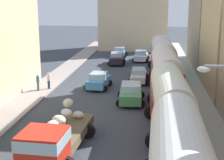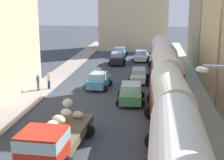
# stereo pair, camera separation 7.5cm
# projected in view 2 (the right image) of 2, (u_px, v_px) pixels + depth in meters

# --- Properties ---
(ground_plane) EXTENTS (154.00, 154.00, 0.00)m
(ground_plane) POSITION_uv_depth(u_px,v_px,m) (118.00, 86.00, 33.62)
(ground_plane) COLOR #353A41
(sidewalk_left) EXTENTS (2.50, 70.00, 0.14)m
(sidewalk_left) POSITION_uv_depth(u_px,v_px,m) (48.00, 84.00, 34.47)
(sidewalk_left) COLOR gray
(sidewalk_left) RESTS_ON ground
(sidewalk_right) EXTENTS (2.50, 70.00, 0.14)m
(sidewalk_right) POSITION_uv_depth(u_px,v_px,m) (191.00, 88.00, 32.73)
(sidewalk_right) COLOR #A6AF9F
(sidewalk_right) RESTS_ON ground
(building_right_3) EXTENTS (4.89, 13.04, 11.11)m
(building_right_3) POSITION_uv_depth(u_px,v_px,m) (213.00, 23.00, 43.08)
(building_right_3) COLOR tan
(building_right_3) RESTS_ON ground
(distant_church) EXTENTS (11.44, 6.36, 20.68)m
(distant_church) POSITION_uv_depth(u_px,v_px,m) (134.00, 6.00, 56.71)
(distant_church) COLOR beige
(distant_church) RESTS_ON ground
(parked_bus_1) EXTENTS (3.39, 8.24, 4.04)m
(parked_bus_1) POSITION_uv_depth(u_px,v_px,m) (170.00, 100.00, 21.44)
(parked_bus_1) COLOR red
(parked_bus_1) RESTS_ON ground
(parked_bus_2) EXTENTS (3.44, 9.71, 4.13)m
(parked_bus_2) POSITION_uv_depth(u_px,v_px,m) (165.00, 70.00, 30.11)
(parked_bus_2) COLOR red
(parked_bus_2) RESTS_ON ground
(parked_bus_3) EXTENTS (3.50, 9.88, 4.11)m
(parked_bus_3) POSITION_uv_depth(u_px,v_px,m) (163.00, 55.00, 38.80)
(parked_bus_3) COLOR teal
(parked_bus_3) RESTS_ON ground
(cargo_truck_0) EXTENTS (3.26, 7.71, 2.29)m
(cargo_truck_0) POSITION_uv_depth(u_px,v_px,m) (54.00, 139.00, 18.02)
(cargo_truck_0) COLOR red
(cargo_truck_0) RESTS_ON ground
(car_0) EXTENTS (2.46, 3.84, 1.56)m
(car_0) POSITION_uv_depth(u_px,v_px,m) (99.00, 80.00, 32.77)
(car_0) COLOR #478ECB
(car_0) RESTS_ON ground
(car_1) EXTENTS (2.44, 4.09, 1.62)m
(car_1) POSITION_uv_depth(u_px,v_px,m) (117.00, 58.00, 44.88)
(car_1) COLOR black
(car_1) RESTS_ON ground
(car_2) EXTENTS (2.35, 3.76, 1.48)m
(car_2) POSITION_uv_depth(u_px,v_px,m) (120.00, 52.00, 50.95)
(car_2) COLOR #4495C4
(car_2) RESTS_ON ground
(car_4) EXTENTS (2.49, 4.32, 1.64)m
(car_4) POSITION_uv_depth(u_px,v_px,m) (131.00, 93.00, 28.28)
(car_4) COLOR #499554
(car_4) RESTS_ON ground
(car_5) EXTENTS (2.18, 4.09, 1.44)m
(car_5) POSITION_uv_depth(u_px,v_px,m) (139.00, 75.00, 35.30)
(car_5) COLOR silver
(car_5) RESTS_ON ground
(car_6) EXTENTS (2.41, 4.19, 1.47)m
(car_6) POSITION_uv_depth(u_px,v_px,m) (141.00, 56.00, 47.32)
(car_6) COLOR white
(car_6) RESTS_ON ground
(pedestrian_2) EXTENTS (0.38, 0.38, 1.77)m
(pedestrian_2) POSITION_uv_depth(u_px,v_px,m) (49.00, 80.00, 32.09)
(pedestrian_2) COLOR #18304D
(pedestrian_2) RESTS_ON ground
(pedestrian_3) EXTENTS (0.35, 0.35, 1.72)m
(pedestrian_3) POSITION_uv_depth(u_px,v_px,m) (38.00, 82.00, 31.41)
(pedestrian_3) COLOR #444C45
(pedestrian_3) RESTS_ON ground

